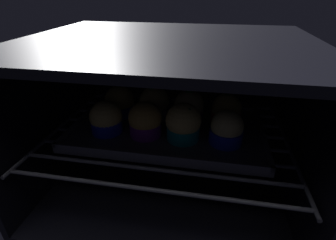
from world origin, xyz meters
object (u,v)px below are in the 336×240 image
muffin_row0_col1 (145,121)px  muffin_row1_col3 (226,111)px  baking_tray (168,129)px  muffin_row1_col2 (189,107)px  muffin_row1_col1 (154,104)px  muffin_row1_col0 (120,102)px  muffin_row0_col3 (227,129)px  muffin_row0_col2 (183,123)px  muffin_row0_col0 (106,119)px

muffin_row0_col1 → muffin_row1_col3: size_ratio=1.03×
baking_tray → muffin_row1_col2: muffin_row1_col2 is taller
muffin_row0_col1 → muffin_row1_col1: 8.70cm
baking_tray → muffin_row1_col0: bearing=161.4°
muffin_row1_col0 → muffin_row0_col1: bearing=-44.0°
muffin_row1_col1 → muffin_row1_col3: (17.51, 0.10, -0.46)cm
muffin_row0_col1 → muffin_row1_col0: 12.46cm
muffin_row1_col3 → muffin_row0_col3: bearing=-90.4°
baking_tray → muffin_row1_col0: 14.51cm
muffin_row0_col2 → muffin_row0_col0: bearing=179.9°
muffin_row0_col2 → muffin_row1_col1: 12.25cm
muffin_row1_col0 → muffin_row0_col3: bearing=-18.4°
muffin_row1_col2 → muffin_row1_col3: (8.89, 0.11, -0.25)cm
muffin_row0_col2 → muffin_row1_col0: muffin_row0_col2 is taller
baking_tray → muffin_row0_col1: bearing=-135.7°
muffin_row1_col3 → muffin_row1_col2: bearing=-179.3°
baking_tray → muffin_row1_col1: 7.50cm
muffin_row1_col0 → muffin_row1_col3: (26.51, 0.13, -0.08)cm
muffin_row1_col3 → muffin_row0_col0: bearing=-161.2°
muffin_row0_col3 → muffin_row1_col0: (-26.45, 8.78, 0.11)cm
muffin_row0_col3 → muffin_row1_col0: bearing=161.6°
muffin_row1_col1 → muffin_row1_col3: size_ratio=1.11×
muffin_row0_col2 → muffin_row0_col3: 9.10cm
muffin_row1_col1 → muffin_row1_col0: bearing=-179.8°
muffin_row0_col1 → muffin_row1_col3: bearing=26.6°
muffin_row0_col1 → muffin_row0_col2: bearing=-1.7°
muffin_row0_col1 → muffin_row1_col0: muffin_row0_col1 is taller
muffin_row1_col1 → baking_tray: bearing=-46.6°
muffin_row0_col2 → muffin_row1_col1: bearing=133.1°
muffin_row1_col3 → muffin_row0_col2: bearing=-135.3°
muffin_row0_col1 → muffin_row1_col3: 19.63cm
muffin_row0_col0 → muffin_row1_col0: muffin_row1_col0 is taller
muffin_row0_col0 → muffin_row0_col3: size_ratio=1.00×
muffin_row0_col0 → muffin_row0_col1: 8.97cm
muffin_row1_col1 → muffin_row1_col3: bearing=0.3°
muffin_row0_col1 → muffin_row1_col1: muffin_row1_col1 is taller
baking_tray → muffin_row0_col3: muffin_row0_col3 is taller
muffin_row0_col1 → muffin_row1_col2: (8.66, 8.68, 0.09)cm
muffin_row1_col2 → muffin_row0_col1: bearing=-134.9°
muffin_row0_col1 → muffin_row0_col2: (8.41, -0.25, 0.34)cm
baking_tray → muffin_row1_col1: (-4.26, 4.50, 4.22)cm
muffin_row0_col0 → muffin_row1_col1: 12.69cm
muffin_row0_col3 → muffin_row1_col2: size_ratio=0.89×
muffin_row0_col3 → muffin_row1_col3: bearing=89.6°
muffin_row0_col1 → muffin_row0_col2: muffin_row0_col2 is taller
baking_tray → muffin_row0_col0: 14.46cm
muffin_row1_col2 → muffin_row0_col3: bearing=-44.9°
muffin_row0_col1 → muffin_row0_col3: (17.49, -0.12, -0.20)cm
baking_tray → muffin_row1_col0: (-13.26, 4.46, 3.84)cm
muffin_row0_col1 → muffin_row1_col2: bearing=45.1°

